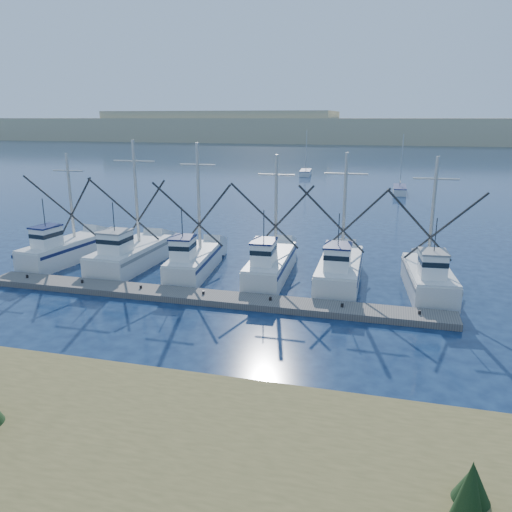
{
  "coord_description": "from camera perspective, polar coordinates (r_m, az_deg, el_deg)",
  "views": [
    {
      "loc": [
        3.49,
        -19.66,
        10.28
      ],
      "look_at": [
        -3.71,
        8.0,
        2.33
      ],
      "focal_mm": 35.0,
      "sensor_mm": 36.0,
      "label": 1
    }
  ],
  "objects": [
    {
      "name": "dune_ridge",
      "position": [
        229.74,
        14.13,
        13.78
      ],
      "size": [
        360.0,
        60.0,
        10.0
      ],
      "primitive_type": "cube",
      "color": "tan",
      "rests_on": "ground"
    },
    {
      "name": "trawler_fleet",
      "position": [
        33.35,
        -3.27,
        -0.72
      ],
      "size": [
        28.36,
        8.22,
        8.8
      ],
      "color": "silver",
      "rests_on": "ground"
    },
    {
      "name": "ground",
      "position": [
        22.45,
        4.11,
        -11.74
      ],
      "size": [
        500.0,
        500.0,
        0.0
      ],
      "primitive_type": "plane",
      "color": "#0B1832",
      "rests_on": "ground"
    },
    {
      "name": "floating_dock",
      "position": [
        29.29,
        -6.02,
        -4.7
      ],
      "size": [
        28.06,
        1.96,
        0.37
      ],
      "primitive_type": "cube",
      "rotation": [
        0.0,
        0.0,
        -0.0
      ],
      "color": "#655F5A",
      "rests_on": "ground"
    },
    {
      "name": "sailboat_far",
      "position": [
        93.29,
        5.68,
        9.45
      ],
      "size": [
        2.36,
        6.03,
        8.1
      ],
      "rotation": [
        0.0,
        0.0,
        0.09
      ],
      "color": "silver",
      "rests_on": "ground"
    },
    {
      "name": "sailboat_near",
      "position": [
        73.37,
        16.09,
        7.28
      ],
      "size": [
        1.66,
        6.33,
        8.1
      ],
      "rotation": [
        0.0,
        0.0,
        0.0
      ],
      "color": "silver",
      "rests_on": "ground"
    }
  ]
}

